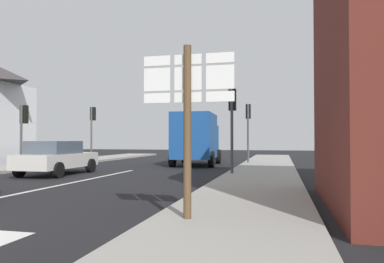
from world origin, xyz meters
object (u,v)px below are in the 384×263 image
route_sign_post (188,113)px  traffic_light_near_left (23,122)px  traffic_light_far_left (92,121)px  traffic_light_far_right (248,120)px  sedan_far (57,157)px  delivery_truck (196,138)px  traffic_light_near_right (232,112)px

route_sign_post → traffic_light_near_left: traffic_light_near_left is taller
traffic_light_far_left → traffic_light_far_right: traffic_light_far_left is taller
sedan_far → delivery_truck: size_ratio=0.83×
traffic_light_near_right → traffic_light_far_left: traffic_light_far_left is taller
traffic_light_far_right → sedan_far: bearing=-130.5°
sedan_far → traffic_light_far_right: 11.77m
delivery_truck → traffic_light_near_right: size_ratio=1.40×
traffic_light_near_left → traffic_light_far_left: (0.00, 6.93, 0.37)m
traffic_light_far_right → delivery_truck: bearing=-151.0°
delivery_truck → traffic_light_far_left: (-7.51, 1.28, 1.12)m
delivery_truck → traffic_light_near_left: traffic_light_near_left is taller
route_sign_post → traffic_light_near_left: 14.42m
traffic_light_near_left → traffic_light_far_right: 12.73m
sedan_far → traffic_light_near_right: bearing=8.3°
traffic_light_near_right → delivery_truck: bearing=115.7°
traffic_light_near_left → traffic_light_far_right: traffic_light_far_right is taller
sedan_far → traffic_light_far_left: size_ratio=1.13×
traffic_light_far_right → traffic_light_near_left: bearing=-145.1°
traffic_light_far_left → sedan_far: bearing=-71.1°
traffic_light_near_right → traffic_light_near_left: traffic_light_near_right is taller
delivery_truck → route_sign_post: (3.31, -15.18, 0.35)m
delivery_truck → route_sign_post: size_ratio=1.60×
sedan_far → delivery_truck: 8.58m
route_sign_post → traffic_light_far_right: 16.83m
route_sign_post → sedan_far: bearing=134.7°
traffic_light_near_left → traffic_light_far_left: bearing=90.0°
delivery_truck → traffic_light_far_right: traffic_light_far_right is taller
traffic_light_far_left → traffic_light_far_right: bearing=1.9°
delivery_truck → sedan_far: bearing=-122.6°
sedan_far → route_sign_post: route_sign_post is taller
sedan_far → traffic_light_far_right: bearing=49.5°
traffic_light_near_right → traffic_light_far_left: size_ratio=0.98×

